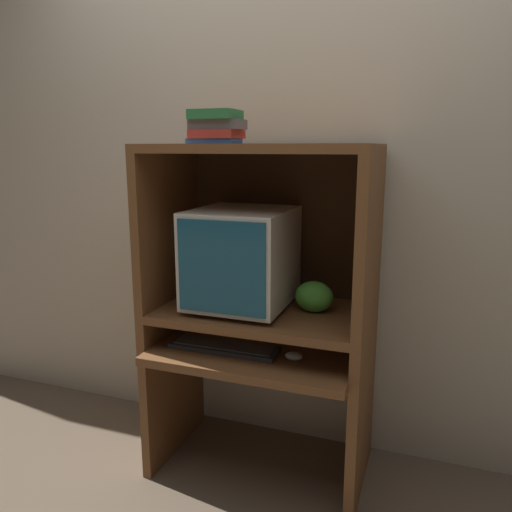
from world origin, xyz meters
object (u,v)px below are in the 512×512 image
object	(u,v)px
crt_monitor	(242,257)
mouse	(294,356)
book_stack	(216,127)
snack_bag	(314,297)
keyboard	(224,347)

from	to	relation	value
crt_monitor	mouse	distance (m)	0.47
crt_monitor	book_stack	bearing A→B (deg)	-141.22
crt_monitor	mouse	xyz separation A→B (m)	(0.27, -0.14, -0.36)
snack_bag	book_stack	size ratio (longest dim) A/B	0.74
crt_monitor	keyboard	world-z (taller)	crt_monitor
mouse	book_stack	distance (m)	0.97
snack_bag	book_stack	bearing A→B (deg)	-165.47
keyboard	mouse	xyz separation A→B (m)	(0.30, 0.00, 0.00)
crt_monitor	snack_bag	xyz separation A→B (m)	(0.31, 0.04, -0.15)
snack_bag	book_stack	xyz separation A→B (m)	(-0.39, -0.10, 0.70)
crt_monitor	keyboard	xyz separation A→B (m)	(-0.03, -0.14, -0.36)
keyboard	mouse	bearing A→B (deg)	0.05
book_stack	snack_bag	bearing A→B (deg)	14.53
mouse	book_stack	world-z (taller)	book_stack
crt_monitor	snack_bag	distance (m)	0.35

